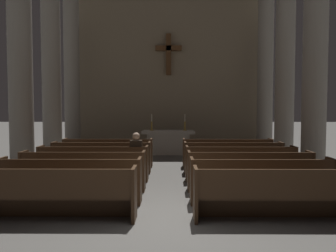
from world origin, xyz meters
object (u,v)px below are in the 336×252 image
object	(u,v)px
pew_left_row_2	(70,180)
pew_left_row_3	(83,171)
column_right_fourth	(265,70)
column_left_second	(20,51)
pew_right_row_1	(278,194)
pew_left_row_5	(102,157)
pew_right_row_6	(227,153)
pew_left_row_6	(108,153)
altar	(168,142)
pew_right_row_2	(262,181)
column_left_fourth	(72,70)
candlestick_left	(152,125)
column_left_third	(51,63)
candlestick_right	(185,125)
pew_left_row_1	(52,194)
pew_right_row_3	(250,171)
column_right_third	(285,62)
pew_right_row_4	(240,163)
pew_left_row_4	(94,163)
pew_right_row_5	(233,158)
lone_worshipper	(137,155)
column_right_second	(315,51)

from	to	relation	value
pew_left_row_2	pew_left_row_3	size ratio (longest dim) A/B	1.00
column_right_fourth	column_left_second	bearing A→B (deg)	-148.04
pew_left_row_3	pew_right_row_1	distance (m)	4.55
pew_left_row_5	pew_right_row_6	distance (m)	4.13
pew_left_row_6	altar	xyz separation A→B (m)	(1.99, 3.09, 0.06)
pew_left_row_5	pew_right_row_2	distance (m)	5.18
pew_right_row_2	altar	distance (m)	7.77
column_left_second	pew_left_row_3	bearing A→B (deg)	-38.53
column_left_fourth	candlestick_left	bearing A→B (deg)	-9.97
pew_right_row_6	column_right_fourth	distance (m)	5.33
pew_right_row_2	column_left_third	world-z (taller)	column_left_third
column_left_second	candlestick_right	distance (m)	7.16
candlestick_left	pew_right_row_2	bearing A→B (deg)	-70.30
pew_left_row_1	column_left_fourth	xyz separation A→B (m)	(-2.22, 9.23, 3.12)
pew_left_row_1	pew_right_row_2	world-z (taller)	same
pew_right_row_2	candlestick_right	world-z (taller)	candlestick_right
pew_right_row_3	column_right_third	bearing A→B (deg)	63.19
pew_left_row_2	pew_right_row_1	world-z (taller)	same
pew_left_row_5	candlestick_right	size ratio (longest dim) A/B	4.30
pew_right_row_1	altar	world-z (taller)	altar
pew_right_row_4	pew_left_row_2	bearing A→B (deg)	-150.93
column_right_third	column_left_second	bearing A→B (deg)	-162.67
column_left_second	column_right_third	distance (m)	8.82
column_left_fourth	pew_left_row_4	bearing A→B (deg)	-69.42
pew_left_row_3	candlestick_left	world-z (taller)	candlestick_left
pew_left_row_1	pew_left_row_3	bearing A→B (deg)	90.00
pew_right_row_3	pew_right_row_1	bearing A→B (deg)	-90.00
pew_right_row_6	pew_left_row_6	bearing A→B (deg)	180.00
pew_left_row_6	pew_left_row_4	bearing A→B (deg)	-90.00
pew_right_row_2	pew_right_row_5	size ratio (longest dim) A/B	1.00
pew_right_row_2	pew_right_row_3	size ratio (longest dim) A/B	1.00
pew_right_row_1	column_right_fourth	size ratio (longest dim) A/B	0.40
pew_left_row_4	pew_right_row_5	distance (m)	4.13
pew_right_row_2	column_right_fourth	world-z (taller)	column_right_fourth
pew_left_row_1	pew_left_row_2	xyz separation A→B (m)	(0.00, 1.11, 0.00)
lone_worshipper	column_right_second	bearing A→B (deg)	7.08
pew_left_row_2	pew_left_row_5	xyz separation A→B (m)	(0.00, 3.32, 0.00)
pew_left_row_4	column_right_fourth	world-z (taller)	column_right_fourth
column_right_fourth	candlestick_left	distance (m)	5.49
pew_left_row_4	column_right_third	xyz separation A→B (m)	(6.20, 3.29, 3.12)
pew_left_row_2	column_left_third	world-z (taller)	column_left_third
pew_right_row_2	column_right_second	xyz separation A→B (m)	(2.22, 2.87, 3.12)
column_right_second	lone_worshipper	world-z (taller)	column_right_second
pew_left_row_1	pew_right_row_5	bearing A→B (deg)	48.03
pew_right_row_2	altar	bearing A→B (deg)	104.83
pew_left_row_4	pew_right_row_4	size ratio (longest dim) A/B	1.00
column_right_second	pew_right_row_3	bearing A→B (deg)	-141.47
column_left_second	column_right_second	bearing A→B (deg)	0.00
column_left_fourth	lone_worshipper	distance (m)	7.38
column_left_second	column_left_third	size ratio (longest dim) A/B	1.00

